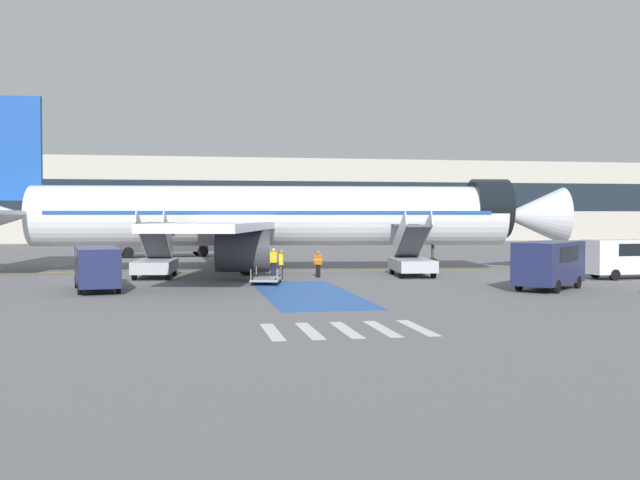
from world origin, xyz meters
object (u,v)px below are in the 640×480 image
object	(u,v)px
fuel_tanker	(162,238)
baggage_cart	(266,279)
service_van_0	(549,261)
airliner	(262,216)
boarding_stairs_forward	(412,260)
boarding_stairs_aft	(155,261)
service_van_3	(630,255)
ground_crew_2	(281,262)
service_van_2	(97,265)
ground_crew_1	(318,262)
terminal_building	(267,201)
ground_crew_0	(274,260)

from	to	relation	value
fuel_tanker	baggage_cart	distance (m)	28.81
service_van_0	airliner	bearing A→B (deg)	-1.62
boarding_stairs_forward	boarding_stairs_aft	distance (m)	15.46
boarding_stairs_aft	fuel_tanker	size ratio (longest dim) A/B	0.57
fuel_tanker	service_van_0	bearing A→B (deg)	20.89
service_van_3	ground_crew_2	distance (m)	20.45
boarding_stairs_aft	ground_crew_2	xyz separation A→B (m)	(7.23, -2.49, -0.02)
service_van_2	ground_crew_1	world-z (taller)	service_van_2
airliner	service_van_2	bearing A→B (deg)	-33.75
service_van_3	terminal_building	bearing A→B (deg)	-174.22
boarding_stairs_forward	baggage_cart	world-z (taller)	boarding_stairs_forward
service_van_2	terminal_building	world-z (taller)	terminal_building
boarding_stairs_aft	terminal_building	distance (m)	65.76
boarding_stairs_aft	service_van_0	size ratio (longest dim) A/B	1.09
baggage_cart	service_van_0	bearing A→B (deg)	169.40
boarding_stairs_forward	ground_crew_0	world-z (taller)	boarding_stairs_forward
service_van_2	service_van_0	bearing A→B (deg)	-18.91
service_van_2	service_van_3	size ratio (longest dim) A/B	1.02
fuel_tanker	terminal_building	distance (m)	43.74
fuel_tanker	ground_crew_0	size ratio (longest dim) A/B	5.56
boarding_stairs_forward	ground_crew_2	bearing A→B (deg)	-167.95
baggage_cart	ground_crew_1	distance (m)	5.04
baggage_cart	terminal_building	size ratio (longest dim) A/B	0.02
airliner	service_van_2	distance (m)	14.70
service_van_0	service_van_3	xyz separation A→B (m)	(7.86, 5.24, -0.05)
baggage_cart	boarding_stairs_forward	bearing A→B (deg)	-146.74
airliner	terminal_building	size ratio (longest dim) A/B	0.30
terminal_building	baggage_cart	bearing A→B (deg)	-96.44
fuel_tanker	ground_crew_2	size ratio (longest dim) A/B	5.52
ground_crew_0	ground_crew_1	xyz separation A→B (m)	(2.49, -1.56, -0.07)
ground_crew_2	service_van_3	bearing A→B (deg)	95.46
fuel_tanker	airliner	bearing A→B (deg)	10.54
airliner	fuel_tanker	size ratio (longest dim) A/B	4.36
baggage_cart	ground_crew_1	xyz separation A→B (m)	(3.50, 3.56, 0.65)
ground_crew_1	ground_crew_0	bearing A→B (deg)	-162.13
boarding_stairs_forward	boarding_stairs_aft	xyz separation A→B (m)	(-15.37, 1.65, 0.02)
ground_crew_0	baggage_cart	bearing A→B (deg)	91.02
airliner	terminal_building	distance (m)	60.75
boarding_stairs_aft	terminal_building	world-z (taller)	terminal_building
service_van_0	ground_crew_1	world-z (taller)	service_van_0
baggage_cart	ground_crew_2	xyz separation A→B (m)	(1.17, 2.71, 0.73)
boarding_stairs_forward	ground_crew_2	size ratio (longest dim) A/B	3.15
boarding_stairs_forward	terminal_building	xyz separation A→B (m)	(-1.49, 65.75, 4.90)
fuel_tanker	service_van_2	distance (m)	30.30
airliner	ground_crew_0	size ratio (longest dim) A/B	24.20
baggage_cart	ground_crew_0	xyz separation A→B (m)	(1.01, 5.12, 0.72)
service_van_0	service_van_2	distance (m)	22.42
fuel_tanker	ground_crew_0	world-z (taller)	fuel_tanker
airliner	ground_crew_2	distance (m)	6.86
ground_crew_0	ground_crew_2	bearing A→B (deg)	106.06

